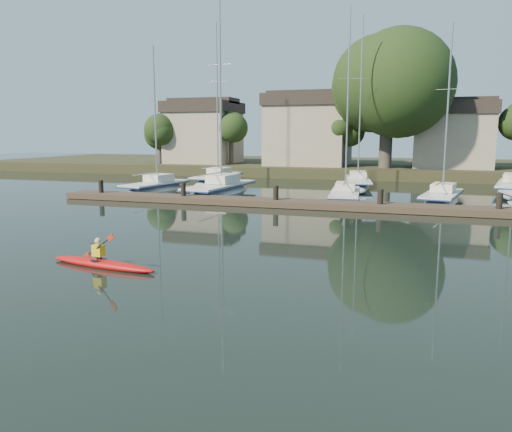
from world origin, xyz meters
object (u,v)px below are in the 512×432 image
(dock, at_px, (326,205))
(kayak, at_px, (102,262))
(sailboat_0, at_px, (156,193))
(sailboat_1, at_px, (220,196))
(sailboat_3, at_px, (441,204))
(sailboat_2, at_px, (345,202))
(sailboat_5, at_px, (217,184))
(sailboat_6, at_px, (358,187))

(dock, bearing_deg, kayak, -107.42)
(sailboat_0, bearing_deg, kayak, -56.38)
(kayak, xyz_separation_m, sailboat_1, (-3.80, 19.74, -0.37))
(sailboat_1, distance_m, sailboat_3, 14.93)
(dock, relative_size, sailboat_2, 2.58)
(sailboat_2, relative_size, sailboat_5, 0.88)
(sailboat_1, xyz_separation_m, sailboat_6, (8.77, 8.81, 0.04))
(sailboat_1, bearing_deg, kayak, -74.54)
(dock, height_order, sailboat_0, sailboat_0)
(sailboat_5, bearing_deg, kayak, -73.79)
(dock, distance_m, sailboat_2, 4.34)
(kayak, bearing_deg, sailboat_5, 112.60)
(sailboat_2, bearing_deg, sailboat_5, 139.19)
(dock, height_order, sailboat_1, sailboat_1)
(sailboat_2, distance_m, sailboat_3, 6.01)
(sailboat_3, bearing_deg, sailboat_1, -168.31)
(kayak, height_order, sailboat_6, sailboat_6)
(sailboat_1, xyz_separation_m, sailboat_3, (14.93, 0.22, 0.03))
(sailboat_3, bearing_deg, sailboat_0, -169.54)
(sailboat_3, distance_m, sailboat_5, 20.27)
(sailboat_5, bearing_deg, sailboat_0, -100.69)
(sailboat_3, relative_size, sailboat_5, 0.80)
(sailboat_3, relative_size, sailboat_6, 0.81)
(kayak, relative_size, dock, 0.12)
(dock, xyz_separation_m, sailboat_2, (0.49, 4.30, -0.37))
(sailboat_0, distance_m, sailboat_3, 20.27)
(dock, xyz_separation_m, sailboat_0, (-13.82, 5.20, -0.40))
(dock, distance_m, sailboat_5, 17.93)
(sailboat_6, bearing_deg, kayak, -108.46)
(kayak, xyz_separation_m, sailboat_6, (4.97, 28.55, -0.33))
(sailboat_0, height_order, sailboat_3, sailboat_3)
(dock, bearing_deg, sailboat_6, 88.76)
(kayak, bearing_deg, sailboat_6, 87.94)
(sailboat_2, height_order, sailboat_6, sailboat_6)
(sailboat_6, bearing_deg, dock, -99.83)
(kayak, distance_m, sailboat_1, 20.10)
(sailboat_5, bearing_deg, sailboat_3, -22.34)
(sailboat_1, height_order, sailboat_2, sailboat_1)
(sailboat_2, bearing_deg, kayak, -110.51)
(sailboat_2, bearing_deg, dock, -101.92)
(dock, bearing_deg, sailboat_1, 150.27)
(dock, xyz_separation_m, sailboat_3, (6.45, 5.06, -0.38))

